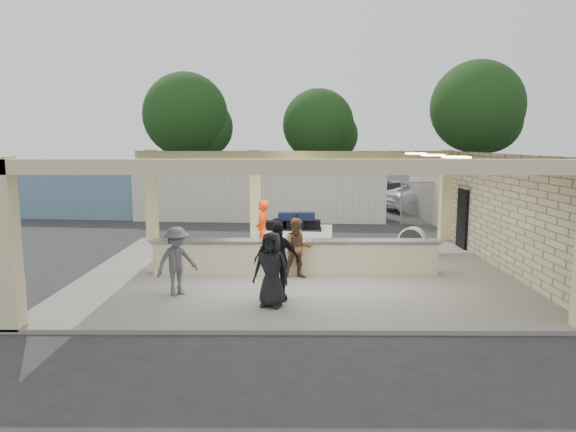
{
  "coord_description": "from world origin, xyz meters",
  "views": [
    {
      "loc": [
        -0.13,
        -14.8,
        3.82
      ],
      "look_at": [
        -0.23,
        1.0,
        1.55
      ],
      "focal_mm": 32.0,
      "sensor_mm": 36.0,
      "label": 1
    }
  ],
  "objects_px": {
    "container_white": "(260,193)",
    "container_blue": "(97,192)",
    "drum_fan": "(412,241)",
    "car_white_b": "(524,199)",
    "passenger_d": "(271,269)",
    "baggage_handler": "(262,230)",
    "passenger_a": "(298,248)",
    "passenger_b": "(277,261)",
    "luggage_cart": "(292,232)",
    "car_dark": "(402,195)",
    "passenger_c": "(177,261)",
    "baggage_counter": "(296,257)",
    "car_white_a": "(433,197)"
  },
  "relations": [
    {
      "from": "car_white_a",
      "to": "baggage_handler",
      "type": "bearing_deg",
      "value": 125.69
    },
    {
      "from": "baggage_handler",
      "to": "car_white_a",
      "type": "height_order",
      "value": "baggage_handler"
    },
    {
      "from": "passenger_c",
      "to": "container_blue",
      "type": "distance_m",
      "value": 15.87
    },
    {
      "from": "container_blue",
      "to": "car_white_a",
      "type": "bearing_deg",
      "value": 12.77
    },
    {
      "from": "passenger_b",
      "to": "car_dark",
      "type": "bearing_deg",
      "value": 58.96
    },
    {
      "from": "luggage_cart",
      "to": "passenger_b",
      "type": "relative_size",
      "value": 1.42
    },
    {
      "from": "passenger_d",
      "to": "container_white",
      "type": "xyz_separation_m",
      "value": [
        -1.1,
        14.12,
        0.36
      ]
    },
    {
      "from": "car_white_b",
      "to": "container_white",
      "type": "bearing_deg",
      "value": 126.06
    },
    {
      "from": "baggage_handler",
      "to": "car_dark",
      "type": "distance_m",
      "value": 15.8
    },
    {
      "from": "baggage_handler",
      "to": "passenger_b",
      "type": "relative_size",
      "value": 1.01
    },
    {
      "from": "luggage_cart",
      "to": "passenger_b",
      "type": "bearing_deg",
      "value": -87.34
    },
    {
      "from": "baggage_counter",
      "to": "baggage_handler",
      "type": "xyz_separation_m",
      "value": [
        -1.05,
        1.84,
        0.46
      ]
    },
    {
      "from": "passenger_d",
      "to": "passenger_a",
      "type": "bearing_deg",
      "value": 92.85
    },
    {
      "from": "baggage_handler",
      "to": "container_white",
      "type": "relative_size",
      "value": 0.16
    },
    {
      "from": "luggage_cart",
      "to": "drum_fan",
      "type": "height_order",
      "value": "luggage_cart"
    },
    {
      "from": "passenger_d",
      "to": "baggage_counter",
      "type": "bearing_deg",
      "value": 96.19
    },
    {
      "from": "luggage_cart",
      "to": "passenger_d",
      "type": "xyz_separation_m",
      "value": [
        -0.49,
        -5.31,
        0.08
      ]
    },
    {
      "from": "passenger_d",
      "to": "baggage_handler",
      "type": "bearing_deg",
      "value": 112.9
    },
    {
      "from": "passenger_b",
      "to": "passenger_d",
      "type": "height_order",
      "value": "passenger_b"
    },
    {
      "from": "passenger_d",
      "to": "car_dark",
      "type": "relative_size",
      "value": 0.38
    },
    {
      "from": "car_dark",
      "to": "baggage_counter",
      "type": "bearing_deg",
      "value": 163.3
    },
    {
      "from": "container_white",
      "to": "container_blue",
      "type": "relative_size",
      "value": 1.24
    },
    {
      "from": "car_white_b",
      "to": "car_dark",
      "type": "relative_size",
      "value": 0.9
    },
    {
      "from": "drum_fan",
      "to": "car_white_b",
      "type": "bearing_deg",
      "value": 85.08
    },
    {
      "from": "drum_fan",
      "to": "baggage_handler",
      "type": "height_order",
      "value": "baggage_handler"
    },
    {
      "from": "passenger_b",
      "to": "car_white_a",
      "type": "xyz_separation_m",
      "value": [
        8.26,
        16.61,
        -0.25
      ]
    },
    {
      "from": "passenger_a",
      "to": "container_blue",
      "type": "xyz_separation_m",
      "value": [
        -10.23,
        12.52,
        0.34
      ]
    },
    {
      "from": "passenger_a",
      "to": "baggage_handler",
      "type": "bearing_deg",
      "value": 105.43
    },
    {
      "from": "passenger_a",
      "to": "passenger_c",
      "type": "bearing_deg",
      "value": -161.67
    },
    {
      "from": "drum_fan",
      "to": "container_white",
      "type": "bearing_deg",
      "value": 153.0
    },
    {
      "from": "passenger_b",
      "to": "baggage_handler",
      "type": "bearing_deg",
      "value": 87.52
    },
    {
      "from": "baggage_handler",
      "to": "car_white_a",
      "type": "bearing_deg",
      "value": 143.48
    },
    {
      "from": "passenger_c",
      "to": "container_blue",
      "type": "bearing_deg",
      "value": 74.75
    },
    {
      "from": "baggage_handler",
      "to": "passenger_d",
      "type": "xyz_separation_m",
      "value": [
        0.48,
        -4.8,
        -0.09
      ]
    },
    {
      "from": "baggage_counter",
      "to": "luggage_cart",
      "type": "xyz_separation_m",
      "value": [
        -0.09,
        2.35,
        0.29
      ]
    },
    {
      "from": "luggage_cart",
      "to": "car_white_b",
      "type": "bearing_deg",
      "value": 50.11
    },
    {
      "from": "luggage_cart",
      "to": "car_dark",
      "type": "relative_size",
      "value": 0.58
    },
    {
      "from": "luggage_cart",
      "to": "passenger_c",
      "type": "relative_size",
      "value": 1.57
    },
    {
      "from": "baggage_handler",
      "to": "passenger_c",
      "type": "relative_size",
      "value": 1.12
    },
    {
      "from": "drum_fan",
      "to": "car_dark",
      "type": "distance_m",
      "value": 13.86
    },
    {
      "from": "car_white_a",
      "to": "car_dark",
      "type": "distance_m",
      "value": 2.09
    },
    {
      "from": "passenger_b",
      "to": "car_white_b",
      "type": "distance_m",
      "value": 21.66
    },
    {
      "from": "baggage_counter",
      "to": "passenger_a",
      "type": "xyz_separation_m",
      "value": [
        0.05,
        -0.5,
        0.35
      ]
    },
    {
      "from": "luggage_cart",
      "to": "container_white",
      "type": "relative_size",
      "value": 0.22
    },
    {
      "from": "baggage_handler",
      "to": "passenger_d",
      "type": "relative_size",
      "value": 1.1
    },
    {
      "from": "drum_fan",
      "to": "baggage_handler",
      "type": "relative_size",
      "value": 0.52
    },
    {
      "from": "passenger_d",
      "to": "container_blue",
      "type": "relative_size",
      "value": 0.18
    },
    {
      "from": "passenger_a",
      "to": "passenger_d",
      "type": "bearing_deg",
      "value": -114.19
    },
    {
      "from": "drum_fan",
      "to": "car_white_b",
      "type": "relative_size",
      "value": 0.24
    },
    {
      "from": "car_white_b",
      "to": "passenger_d",
      "type": "bearing_deg",
      "value": 165.3
    }
  ]
}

